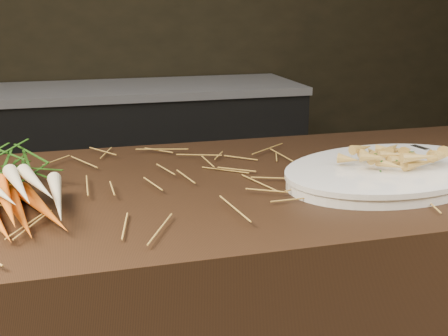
% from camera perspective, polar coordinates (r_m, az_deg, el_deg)
% --- Properties ---
extents(back_counter, '(1.82, 0.62, 0.84)m').
position_cam_1_polar(back_counter, '(3.08, -9.48, 0.48)').
color(back_counter, black).
rests_on(back_counter, ground).
extents(straw_bedding, '(1.40, 0.60, 0.02)m').
position_cam_1_polar(straw_bedding, '(1.12, -15.74, -2.17)').
color(straw_bedding, '#A67031').
rests_on(straw_bedding, main_counter).
extents(root_veg_bunch, '(0.24, 0.46, 0.08)m').
position_cam_1_polar(root_veg_bunch, '(1.12, -21.23, -1.03)').
color(root_veg_bunch, orange).
rests_on(root_veg_bunch, main_counter).
extents(serving_platter, '(0.55, 0.44, 0.03)m').
position_cam_1_polar(serving_platter, '(1.22, 16.44, -0.56)').
color(serving_platter, white).
rests_on(serving_platter, main_counter).
extents(roasted_veg_heap, '(0.27, 0.23, 0.05)m').
position_cam_1_polar(roasted_veg_heap, '(1.21, 16.59, 1.23)').
color(roasted_veg_heap, gold).
rests_on(roasted_veg_heap, serving_platter).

